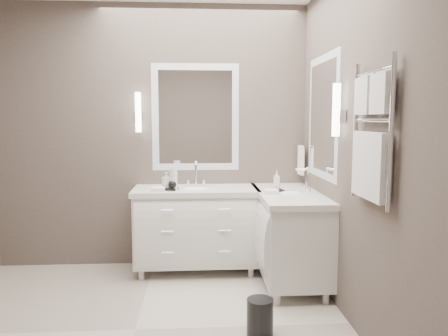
{
  "coord_description": "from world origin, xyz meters",
  "views": [
    {
      "loc": [
        0.46,
        -3.07,
        1.53
      ],
      "look_at": [
        0.7,
        0.7,
        1.11
      ],
      "focal_mm": 35.0,
      "sensor_mm": 36.0,
      "label": 1
    }
  ],
  "objects": [
    {
      "name": "floor",
      "position": [
        0.0,
        0.0,
        -0.01
      ],
      "size": [
        3.2,
        3.0,
        0.01
      ],
      "primitive_type": "cube",
      "color": "beige",
      "rests_on": "ground"
    },
    {
      "name": "wall_back",
      "position": [
        0.0,
        1.5,
        1.35
      ],
      "size": [
        3.2,
        0.01,
        2.7
      ],
      "primitive_type": "cube",
      "color": "#4F453F",
      "rests_on": "floor"
    },
    {
      "name": "wall_front",
      "position": [
        0.0,
        -1.5,
        1.35
      ],
      "size": [
        3.2,
        0.01,
        2.7
      ],
      "primitive_type": "cube",
      "color": "#4F453F",
      "rests_on": "floor"
    },
    {
      "name": "wall_right",
      "position": [
        1.6,
        0.0,
        1.35
      ],
      "size": [
        0.01,
        3.0,
        2.7
      ],
      "primitive_type": "cube",
      "color": "#4F453F",
      "rests_on": "floor"
    },
    {
      "name": "vanity_back",
      "position": [
        0.45,
        1.23,
        0.49
      ],
      "size": [
        1.24,
        0.59,
        0.97
      ],
      "color": "white",
      "rests_on": "floor"
    },
    {
      "name": "vanity_right",
      "position": [
        1.33,
        0.9,
        0.49
      ],
      "size": [
        0.59,
        1.24,
        0.97
      ],
      "color": "white",
      "rests_on": "floor"
    },
    {
      "name": "mirror_back",
      "position": [
        0.45,
        1.49,
        1.55
      ],
      "size": [
        0.9,
        0.02,
        1.1
      ],
      "color": "white",
      "rests_on": "wall_back"
    },
    {
      "name": "mirror_right",
      "position": [
        1.59,
        0.8,
        1.55
      ],
      "size": [
        0.02,
        0.9,
        1.1
      ],
      "color": "white",
      "rests_on": "wall_right"
    },
    {
      "name": "sconce_back",
      "position": [
        -0.13,
        1.43,
        1.59
      ],
      "size": [
        0.06,
        0.06,
        0.4
      ],
      "color": "white",
      "rests_on": "wall_back"
    },
    {
      "name": "sconce_right",
      "position": [
        1.53,
        0.22,
        1.59
      ],
      "size": [
        0.06,
        0.06,
        0.4
      ],
      "color": "white",
      "rests_on": "wall_right"
    },
    {
      "name": "towel_bar_corner",
      "position": [
        1.54,
        1.36,
        1.12
      ],
      "size": [
        0.03,
        0.22,
        0.3
      ],
      "color": "white",
      "rests_on": "wall_right"
    },
    {
      "name": "towel_ladder",
      "position": [
        1.55,
        -0.4,
        1.39
      ],
      "size": [
        0.06,
        0.58,
        0.9
      ],
      "color": "white",
      "rests_on": "wall_right"
    },
    {
      "name": "waste_bin",
      "position": [
        0.9,
        -0.14,
        0.13
      ],
      "size": [
        0.25,
        0.25,
        0.27
      ],
      "primitive_type": "cylinder",
      "rotation": [
        0.0,
        0.0,
        -0.41
      ],
      "color": "black",
      "rests_on": "floor"
    },
    {
      "name": "amenity_tray_back",
      "position": [
        0.2,
        1.11,
        0.86
      ],
      "size": [
        0.17,
        0.15,
        0.02
      ],
      "primitive_type": "cube",
      "rotation": [
        0.0,
        0.0,
        -0.31
      ],
      "color": "black",
      "rests_on": "vanity_back"
    },
    {
      "name": "amenity_tray_right",
      "position": [
        1.21,
        0.96,
        0.86
      ],
      "size": [
        0.14,
        0.17,
        0.02
      ],
      "primitive_type": "cube",
      "rotation": [
        0.0,
        0.0,
        0.16
      ],
      "color": "black",
      "rests_on": "vanity_right"
    },
    {
      "name": "water_bottle",
      "position": [
        0.23,
        1.1,
        0.96
      ],
      "size": [
        0.1,
        0.1,
        0.21
      ],
      "primitive_type": "cylinder",
      "rotation": [
        0.0,
        0.0,
        -0.37
      ],
      "color": "silver",
      "rests_on": "vanity_back"
    },
    {
      "name": "soap_bottle_a",
      "position": [
        0.17,
        1.13,
        0.95
      ],
      "size": [
        0.09,
        0.09,
        0.15
      ],
      "primitive_type": "imported",
      "rotation": [
        0.0,
        0.0,
        0.42
      ],
      "color": "white",
      "rests_on": "amenity_tray_back"
    },
    {
      "name": "soap_bottle_b",
      "position": [
        0.23,
        1.08,
        0.92
      ],
      "size": [
        0.08,
        0.08,
        0.1
      ],
      "primitive_type": "imported",
      "rotation": [
        0.0,
        0.0,
        -0.05
      ],
      "color": "black",
      "rests_on": "amenity_tray_back"
    },
    {
      "name": "soap_bottle_c",
      "position": [
        1.21,
        0.96,
        0.96
      ],
      "size": [
        0.07,
        0.07,
        0.18
      ],
      "primitive_type": "imported",
      "rotation": [
        0.0,
        0.0,
        0.04
      ],
      "color": "white",
      "rests_on": "amenity_tray_right"
    }
  ]
}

